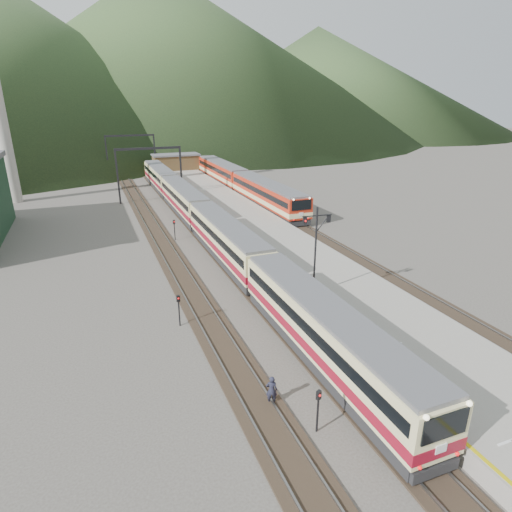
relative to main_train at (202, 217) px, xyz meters
name	(u,v)px	position (x,y,z in m)	size (l,w,h in m)	color
ground	(424,471)	(0.00, -36.21, -1.87)	(400.00, 400.00, 0.00)	#47423D
track_main	(194,224)	(0.00, 3.79, -1.80)	(2.60, 200.00, 0.23)	black
track_far	(154,228)	(-5.00, 3.79, -1.80)	(2.60, 200.00, 0.23)	black
track_second	(279,215)	(11.50, 3.79, -1.80)	(2.60, 200.00, 0.23)	black
platform	(243,220)	(5.60, 1.79, -1.37)	(8.00, 100.00, 1.00)	gray
gantry_near	(149,164)	(-2.85, 18.79, 3.72)	(9.55, 0.25, 8.00)	black
gantry_far	(131,147)	(-2.85, 43.79, 3.72)	(9.55, 0.25, 8.00)	black
station_shed	(176,162)	(5.60, 41.79, 0.70)	(9.40, 4.40, 3.10)	#503C22
hill_b	(159,50)	(30.00, 193.79, 35.63)	(220.00, 220.00, 75.00)	#2B4123
hill_c	(316,78)	(110.00, 173.79, 23.13)	(160.00, 160.00, 50.00)	#2B4123
main_train	(202,217)	(0.00, 0.00, 0.00)	(2.68, 73.60, 3.27)	beige
second_train	(241,181)	(11.50, 18.71, 0.26)	(3.11, 42.27, 3.79)	#B32713
signal_mast	(316,242)	(2.99, -21.02, 3.15)	(2.20, 0.38, 6.56)	black
short_signal_a	(318,406)	(-3.09, -32.57, -0.40)	(0.27, 0.24, 2.27)	black
short_signal_b	(174,227)	(-3.45, -1.44, -0.40)	(0.24, 0.19, 2.27)	black
short_signal_c	(179,306)	(-6.94, -20.39, -0.40)	(0.25, 0.21, 2.27)	black
worker	(272,390)	(-4.27, -29.98, -1.07)	(0.58, 0.38, 1.59)	#1E1F30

